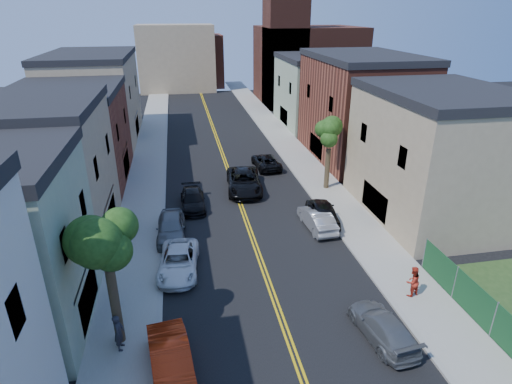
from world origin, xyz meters
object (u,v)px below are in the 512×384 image
black_suv_lane (244,181)px  red_sedan (171,363)px  white_pickup (178,261)px  black_car_right (322,212)px  dark_car_right_far (266,161)px  pedestrian_left (119,332)px  pedestrian_right (412,281)px  grey_car_right (383,327)px  grey_car_left (171,227)px  black_car_left (193,200)px  silver_car_right (317,219)px

black_suv_lane → red_sedan: bearing=-102.9°
white_pickup → black_car_right: (10.58, 4.55, 0.15)m
dark_car_right_far → black_suv_lane: black_suv_lane is taller
pedestrian_left → pedestrian_right: (15.21, 1.18, -0.03)m
black_suv_lane → dark_car_right_far: bearing=64.6°
pedestrian_left → pedestrian_right: size_ratio=1.03×
grey_car_right → grey_car_left: bearing=-55.9°
dark_car_right_far → pedestrian_left: bearing=59.4°
black_suv_lane → black_car_left: bearing=-144.8°
grey_car_right → silver_car_right: silver_car_right is taller
grey_car_left → black_car_right: 11.00m
grey_car_right → pedestrian_right: size_ratio=2.50×
black_suv_lane → pedestrian_left: (-8.56, -17.55, 0.21)m
black_suv_lane → silver_car_right: bearing=-57.4°
white_pickup → black_car_left: 8.93m
red_sedan → pedestrian_left: bearing=131.8°
silver_car_right → pedestrian_right: (2.56, -8.61, 0.32)m
black_car_left → dark_car_right_far: size_ratio=0.96×
grey_car_right → pedestrian_left: bearing=-12.8°
red_sedan → dark_car_right_far: (9.30, 24.78, -0.12)m
red_sedan → grey_car_right: 9.95m
red_sedan → black_car_left: red_sedan is taller
grey_car_left → black_suv_lane: (6.24, 7.24, 0.05)m
white_pickup → dark_car_right_far: white_pickup is taller
pedestrian_left → white_pickup: bearing=-19.9°
silver_car_right → black_suv_lane: bearing=-66.1°
red_sedan → grey_car_left: size_ratio=1.00×
white_pickup → black_car_right: size_ratio=1.01×
black_car_left → pedestrian_left: 15.43m
white_pickup → dark_car_right_far: (8.88, 16.74, -0.02)m
red_sedan → black_car_right: (11.00, 12.59, 0.05)m
black_car_left → pedestrian_right: pedestrian_right is taller
white_pickup → black_suv_lane: bearing=68.7°
white_pickup → grey_car_left: (-0.42, 4.25, 0.12)m
red_sedan → white_pickup: red_sedan is taller
grey_car_left → black_car_left: size_ratio=1.03×
dark_car_right_far → red_sedan: bearing=65.9°
silver_car_right → black_car_right: bearing=-133.3°
silver_car_right → dark_car_right_far: bearing=-89.4°
black_car_right → black_suv_lane: black_suv_lane is taller
black_car_right → black_suv_lane: bearing=-48.3°
dark_car_right_far → black_suv_lane: (-3.06, -5.24, 0.19)m
grey_car_left → black_car_left: bearing=71.0°
white_pickup → pedestrian_left: 6.66m
red_sedan → grey_car_right: (9.93, 0.57, -0.14)m
grey_car_left → pedestrian_left: 10.57m
black_car_right → dark_car_right_far: black_car_right is taller
red_sedan → black_car_left: 16.96m
pedestrian_left → grey_car_left: bearing=-8.2°
black_car_right → grey_car_right: bearing=92.2°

